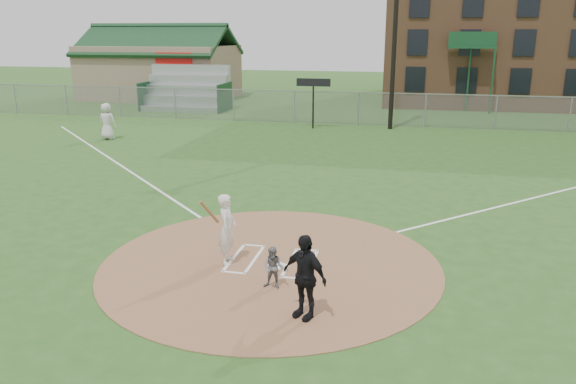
% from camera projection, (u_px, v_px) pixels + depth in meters
% --- Properties ---
extents(ground, '(140.00, 140.00, 0.00)m').
position_uv_depth(ground, '(271.00, 264.00, 13.95)').
color(ground, '#27501B').
rests_on(ground, ground).
extents(dirt_circle, '(8.40, 8.40, 0.02)m').
position_uv_depth(dirt_circle, '(271.00, 263.00, 13.95)').
color(dirt_circle, '#946646').
rests_on(dirt_circle, ground).
extents(home_plate, '(0.52, 0.52, 0.03)m').
position_uv_depth(home_plate, '(276.00, 266.00, 13.76)').
color(home_plate, white).
rests_on(home_plate, dirt_circle).
extents(foul_line_first, '(17.04, 17.04, 0.01)m').
position_uv_depth(foul_line_first, '(569.00, 189.00, 20.53)').
color(foul_line_first, white).
rests_on(foul_line_first, ground).
extents(foul_line_third, '(17.04, 17.04, 0.01)m').
position_uv_depth(foul_line_third, '(120.00, 165.00, 24.26)').
color(foul_line_third, white).
rests_on(foul_line_third, ground).
extents(catcher, '(0.50, 0.40, 0.97)m').
position_uv_depth(catcher, '(273.00, 268.00, 12.48)').
color(catcher, slate).
rests_on(catcher, dirt_circle).
extents(umpire, '(1.11, 0.85, 1.76)m').
position_uv_depth(umpire, '(304.00, 276.00, 11.10)').
color(umpire, black).
rests_on(umpire, dirt_circle).
extents(ondeck_player, '(0.96, 0.64, 1.93)m').
position_uv_depth(ondeck_player, '(107.00, 121.00, 29.79)').
color(ondeck_player, silver).
rests_on(ondeck_player, ground).
extents(batters_boxes, '(2.08, 1.88, 0.01)m').
position_uv_depth(batters_boxes, '(272.00, 261.00, 14.08)').
color(batters_boxes, white).
rests_on(batters_boxes, dirt_circle).
extents(batter_at_plate, '(0.70, 1.02, 1.78)m').
position_uv_depth(batter_at_plate, '(227.00, 229.00, 13.74)').
color(batter_at_plate, silver).
rests_on(batter_at_plate, dirt_circle).
extents(outfield_fence, '(56.08, 0.08, 2.03)m').
position_uv_depth(outfield_fence, '(358.00, 109.00, 34.32)').
color(outfield_fence, slate).
rests_on(outfield_fence, ground).
extents(bleachers, '(6.08, 3.20, 3.20)m').
position_uv_depth(bleachers, '(185.00, 88.00, 40.80)').
color(bleachers, '#B7BABF').
rests_on(bleachers, ground).
extents(clubhouse, '(12.20, 8.71, 6.23)m').
position_uv_depth(clubhouse, '(161.00, 70.00, 47.99)').
color(clubhouse, gray).
rests_on(clubhouse, ground).
extents(light_pole, '(1.20, 0.30, 12.22)m').
position_uv_depth(light_pole, '(396.00, 12.00, 31.42)').
color(light_pole, black).
rests_on(light_pole, ground).
extents(scoreboard_sign, '(2.00, 0.10, 2.93)m').
position_uv_depth(scoreboard_sign, '(313.00, 88.00, 32.77)').
color(scoreboard_sign, black).
rests_on(scoreboard_sign, ground).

